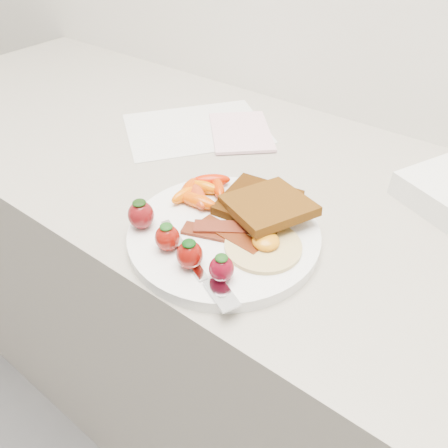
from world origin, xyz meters
The scene contains 11 objects.
counter centered at (0.00, 1.70, 0.45)m, with size 2.00×0.60×0.90m, color gray.
plate centered at (-0.02, 1.54, 0.91)m, with size 0.27×0.27×0.02m, color white.
toast_lower centered at (-0.01, 1.61, 0.93)m, with size 0.10×0.10×0.01m, color black.
toast_upper centered at (0.01, 1.60, 0.94)m, with size 0.11×0.11×0.01m, color black.
fried_egg centered at (0.04, 1.54, 0.92)m, with size 0.13×0.13×0.02m.
bacon_strips centered at (-0.01, 1.53, 0.92)m, with size 0.12×0.09×0.01m.
baby_carrots centered at (-0.10, 1.58, 0.93)m, with size 0.08×0.11×0.02m.
strawberries centered at (-0.05, 1.46, 0.94)m, with size 0.18×0.05×0.04m.
fork centered at (0.00, 1.46, 0.92)m, with size 0.18×0.09×0.00m.
paper_sheet centered at (-0.27, 1.77, 0.90)m, with size 0.21×0.27×0.00m, color silver.
notepad centered at (-0.19, 1.81, 0.91)m, with size 0.11×0.17×0.01m, color #EEBDCD.
Camera 1 is at (0.26, 1.16, 1.31)m, focal length 35.00 mm.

